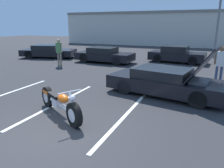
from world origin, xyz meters
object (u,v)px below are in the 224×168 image
object	(u,v)px
light_pole	(221,4)
parked_car_mid_left_row	(104,55)
motorcycle	(59,103)
parked_car_left_row	(48,51)
spectator_near_motorcycle	(220,62)
show_car_hood_open	(166,82)
spectator_midground	(59,50)
parked_car_mid_right_row	(176,55)

from	to	relation	value
light_pole	parked_car_mid_left_row	xyz separation A→B (m)	(-7.64, -5.52, -3.74)
motorcycle	parked_car_left_row	bearing A→B (deg)	160.42
light_pole	spectator_near_motorcycle	distance (m)	9.49
light_pole	show_car_hood_open	world-z (taller)	light_pole
light_pole	show_car_hood_open	xyz separation A→B (m)	(-1.99, -11.61, -3.74)
parked_car_mid_left_row	light_pole	bearing A→B (deg)	37.76
parked_car_mid_left_row	spectator_midground	bearing A→B (deg)	-131.03
parked_car_left_row	motorcycle	bearing A→B (deg)	-65.80
light_pole	spectator_near_motorcycle	size ratio (longest dim) A/B	4.35
light_pole	parked_car_mid_right_row	bearing A→B (deg)	-129.22
parked_car_mid_left_row	parked_car_mid_right_row	distance (m)	5.40
light_pole	parked_car_mid_right_row	xyz separation A→B (m)	(-2.71, -3.32, -3.72)
show_car_hood_open	parked_car_left_row	distance (m)	12.80
motorcycle	parked_car_mid_right_row	distance (m)	11.84
parked_car_left_row	spectator_midground	world-z (taller)	spectator_midground
light_pole	motorcycle	distance (m)	16.18
light_pole	spectator_midground	xyz separation A→B (m)	(-9.90, -7.94, -3.20)
show_car_hood_open	parked_car_mid_left_row	distance (m)	8.31
parked_car_mid_left_row	motorcycle	bearing A→B (deg)	-70.68
spectator_midground	parked_car_left_row	bearing A→B (deg)	139.52
motorcycle	parked_car_mid_left_row	world-z (taller)	parked_car_mid_left_row
parked_car_mid_left_row	spectator_midground	size ratio (longest dim) A/B	2.38
spectator_near_motorcycle	motorcycle	bearing A→B (deg)	-127.47
show_car_hood_open	parked_car_mid_left_row	size ratio (longest dim) A/B	1.13
light_pole	parked_car_left_row	world-z (taller)	light_pole
parked_car_left_row	parked_car_mid_right_row	world-z (taller)	parked_car_mid_right_row
light_pole	parked_car_left_row	distance (m)	14.58
light_pole	parked_car_mid_right_row	world-z (taller)	light_pole
show_car_hood_open	spectator_near_motorcycle	xyz separation A→B (m)	(1.97, 2.68, 0.53)
parked_car_mid_right_row	spectator_midground	xyz separation A→B (m)	(-7.19, -4.62, 0.52)
motorcycle	spectator_midground	world-z (taller)	spectator_midground
parked_car_mid_right_row	parked_car_left_row	bearing A→B (deg)	-164.78
parked_car_left_row	show_car_hood_open	bearing A→B (deg)	-46.46
parked_car_left_row	parked_car_mid_right_row	distance (m)	10.55
motorcycle	spectator_midground	size ratio (longest dim) A/B	1.32
light_pole	parked_car_mid_right_row	distance (m)	5.67
motorcycle	parked_car_mid_right_row	xyz separation A→B (m)	(1.96, 11.68, 0.16)
parked_car_left_row	light_pole	bearing A→B (deg)	5.24
light_pole	motorcycle	bearing A→B (deg)	-107.29
show_car_hood_open	parked_car_mid_right_row	bearing A→B (deg)	105.20
show_car_hood_open	parked_car_left_row	bearing A→B (deg)	160.30
parked_car_left_row	parked_car_mid_left_row	xyz separation A→B (m)	(5.44, -0.30, 0.02)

